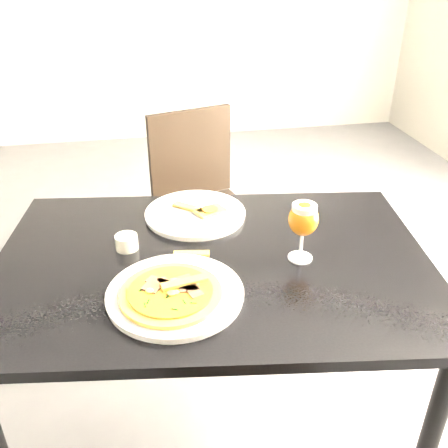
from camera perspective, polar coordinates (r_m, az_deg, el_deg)
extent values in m
plane|color=#535356|center=(2.00, -9.57, -20.34)|extent=(6.00, 6.00, 0.00)
cube|color=black|center=(1.39, -1.27, -4.54)|extent=(1.30, 0.96, 0.03)
cylinder|color=black|center=(1.95, -17.65, -8.28)|extent=(0.05, 0.05, 0.72)
cylinder|color=black|center=(1.97, 14.65, -7.49)|extent=(0.05, 0.05, 0.72)
cube|color=black|center=(2.22, -1.75, 0.58)|extent=(0.50, 0.50, 0.04)
cylinder|color=black|center=(2.17, -3.76, -7.55)|extent=(0.03, 0.03, 0.42)
cylinder|color=black|center=(2.29, 3.86, -5.31)|extent=(0.03, 0.03, 0.42)
cylinder|color=black|center=(2.42, -6.88, -3.31)|extent=(0.03, 0.03, 0.42)
cylinder|color=black|center=(2.53, 0.11, -1.51)|extent=(0.03, 0.03, 0.42)
cube|color=black|center=(2.27, -3.84, 7.94)|extent=(0.38, 0.14, 0.41)
cylinder|color=white|center=(1.24, -5.59, -8.00)|extent=(0.42, 0.42, 0.02)
cylinder|color=olive|center=(1.22, -6.11, -7.93)|extent=(0.25, 0.25, 0.01)
cylinder|color=#B3380E|center=(1.22, -6.13, -7.63)|extent=(0.20, 0.20, 0.01)
cube|color=brown|center=(1.21, -4.88, -7.34)|extent=(0.05, 0.02, 0.00)
cube|color=brown|center=(1.24, -5.01, -6.39)|extent=(0.05, 0.05, 0.00)
cube|color=brown|center=(1.26, -7.03, -5.89)|extent=(0.04, 0.05, 0.00)
cube|color=brown|center=(1.22, -7.33, -7.25)|extent=(0.06, 0.04, 0.00)
cube|color=brown|center=(1.20, -7.99, -8.20)|extent=(0.06, 0.04, 0.00)
cube|color=brown|center=(1.16, -6.55, -9.31)|extent=(0.04, 0.05, 0.00)
cube|color=brown|center=(1.20, -5.25, -7.98)|extent=(0.05, 0.05, 0.00)
ellipsoid|color=gold|center=(1.22, -5.45, -7.07)|extent=(0.02, 0.02, 0.01)
ellipsoid|color=gold|center=(1.26, -6.93, -5.78)|extent=(0.02, 0.02, 0.01)
ellipsoid|color=gold|center=(1.21, -7.00, -7.40)|extent=(0.02, 0.02, 0.01)
ellipsoid|color=gold|center=(1.17, -7.21, -9.15)|extent=(0.02, 0.02, 0.01)
ellipsoid|color=gold|center=(1.20, -5.48, -7.66)|extent=(0.02, 0.02, 0.01)
cube|color=#0D4B0F|center=(1.22, -5.97, -7.13)|extent=(0.01, 0.02, 0.00)
cube|color=#0D4B0F|center=(1.25, -6.46, -6.42)|extent=(0.00, 0.02, 0.00)
cube|color=#0D4B0F|center=(1.26, -7.92, -6.09)|extent=(0.01, 0.02, 0.00)
cube|color=#0D4B0F|center=(1.23, -7.25, -7.18)|extent=(0.02, 0.01, 0.00)
cube|color=#0D4B0F|center=(1.22, -8.67, -7.52)|extent=(0.02, 0.01, 0.00)
cube|color=#0D4B0F|center=(1.21, -6.73, -7.67)|extent=(0.02, 0.01, 0.00)
cube|color=#0D4B0F|center=(1.19, -7.44, -8.42)|extent=(0.01, 0.01, 0.00)
cube|color=#0D4B0F|center=(1.16, -7.06, -9.43)|extent=(0.01, 0.02, 0.00)
cube|color=#0D4B0F|center=(1.19, -5.92, -8.25)|extent=(0.00, 0.02, 0.00)
cube|color=#0D4B0F|center=(1.18, -4.62, -8.70)|extent=(0.01, 0.02, 0.00)
cube|color=#0D4B0F|center=(1.21, -5.58, -7.66)|extent=(0.02, 0.01, 0.00)
cube|color=#0D4B0F|center=(1.21, -4.24, -7.48)|extent=(0.02, 0.01, 0.00)
cube|color=#0D4B0F|center=(1.23, -3.26, -6.65)|extent=(0.02, 0.01, 0.00)
cube|color=#0D4B0F|center=(1.23, -5.31, -6.90)|extent=(0.01, 0.01, 0.00)
cube|color=olive|center=(1.22, -4.46, -6.78)|extent=(0.12, 0.05, 0.01)
cylinder|color=white|center=(1.59, -3.29, 1.16)|extent=(0.43, 0.43, 0.02)
cube|color=olive|center=(1.60, -4.05, 1.89)|extent=(0.10, 0.09, 0.01)
cube|color=olive|center=(1.58, -1.61, 1.49)|extent=(0.10, 0.09, 0.01)
cylinder|color=#B3380E|center=(1.57, -1.61, 1.69)|extent=(0.05, 0.05, 0.00)
cube|color=olive|center=(1.40, -3.73, -3.41)|extent=(0.10, 0.04, 0.01)
cylinder|color=silver|center=(1.44, -11.08, -2.05)|extent=(0.06, 0.06, 0.04)
cylinder|color=gold|center=(1.43, -11.13, -1.54)|extent=(0.06, 0.06, 0.01)
cylinder|color=silver|center=(1.40, 8.69, -3.82)|extent=(0.07, 0.07, 0.00)
cylinder|color=silver|center=(1.38, 8.81, -2.47)|extent=(0.01, 0.01, 0.07)
ellipsoid|color=#954F0E|center=(1.33, 9.07, 0.55)|extent=(0.08, 0.08, 0.09)
cylinder|color=beige|center=(1.32, 9.19, 1.88)|extent=(0.07, 0.07, 0.02)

